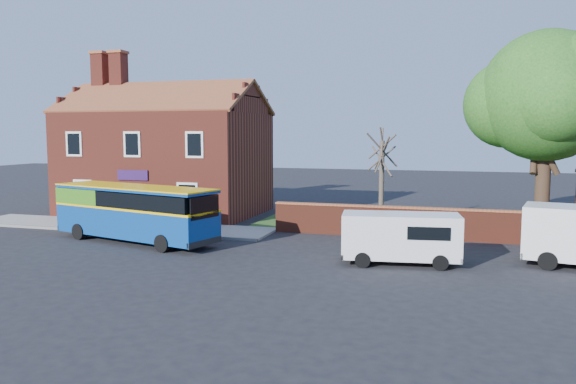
% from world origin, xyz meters
% --- Properties ---
extents(ground, '(120.00, 120.00, 0.00)m').
position_xyz_m(ground, '(0.00, 0.00, 0.00)').
color(ground, black).
rests_on(ground, ground).
extents(pavement, '(18.00, 3.50, 0.12)m').
position_xyz_m(pavement, '(-7.00, 5.75, 0.06)').
color(pavement, gray).
rests_on(pavement, ground).
extents(kerb, '(18.00, 0.15, 0.14)m').
position_xyz_m(kerb, '(-7.00, 4.00, 0.07)').
color(kerb, slate).
rests_on(kerb, ground).
extents(grass_strip, '(26.00, 12.00, 0.04)m').
position_xyz_m(grass_strip, '(13.00, 13.00, 0.02)').
color(grass_strip, '#426B28').
rests_on(grass_strip, ground).
extents(shop_building, '(12.30, 8.13, 10.50)m').
position_xyz_m(shop_building, '(-7.02, 11.50, 3.41)').
color(shop_building, maroon).
rests_on(shop_building, ground).
extents(boundary_wall, '(22.00, 0.38, 1.60)m').
position_xyz_m(boundary_wall, '(13.00, 7.00, 0.81)').
color(boundary_wall, maroon).
rests_on(boundary_wall, ground).
extents(bus, '(9.17, 4.50, 2.71)m').
position_xyz_m(bus, '(-3.92, 2.30, 1.55)').
color(bus, navy).
rests_on(bus, ground).
extents(van_near, '(4.84, 2.47, 2.03)m').
position_xyz_m(van_near, '(9.11, 1.27, 1.14)').
color(van_near, white).
rests_on(van_near, ground).
extents(large_tree, '(8.74, 6.92, 10.67)m').
position_xyz_m(large_tree, '(15.70, 11.56, 6.98)').
color(large_tree, black).
rests_on(large_tree, ground).
extents(bare_tree, '(1.98, 2.36, 5.29)m').
position_xyz_m(bare_tree, '(7.24, 9.54, 2.72)').
color(bare_tree, '#4C4238').
rests_on(bare_tree, ground).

